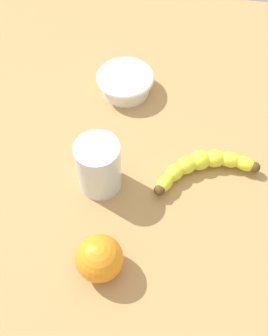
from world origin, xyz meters
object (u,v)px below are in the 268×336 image
object	(u,v)px
banana	(202,166)
smoothie_glass	(99,166)
orange_fruit	(99,258)
ceramic_bowl	(125,82)

from	to	relation	value
banana	smoothie_glass	bearing A→B (deg)	-7.98
smoothie_glass	orange_fruit	xyz separation A→B (cm)	(-3.34, 16.85, -1.55)
banana	smoothie_glass	size ratio (longest dim) A/B	1.77
smoothie_glass	ceramic_bowl	world-z (taller)	smoothie_glass
banana	ceramic_bowl	world-z (taller)	ceramic_bowl
smoothie_glass	ceramic_bowl	xyz separation A→B (cm)	(-0.88, -24.99, -2.79)
smoothie_glass	ceramic_bowl	distance (cm)	25.16
ceramic_bowl	orange_fruit	bearing A→B (deg)	93.36
banana	orange_fruit	bearing A→B (deg)	30.73
ceramic_bowl	orange_fruit	size ratio (longest dim) A/B	1.60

